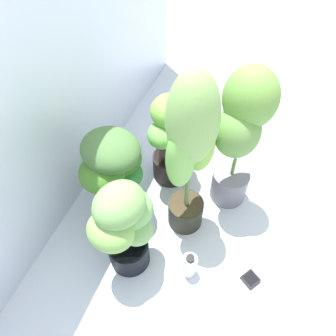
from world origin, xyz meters
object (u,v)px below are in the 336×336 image
object	(u,v)px
potted_plant_center	(190,149)
potted_plant_back_center	(114,170)
potted_plant_back_left	(124,226)
hygrometer_box	(250,279)
potted_plant_front_right	(240,133)
nutrient_bottle	(189,265)
potted_plant_back_right	(172,138)

from	to	relation	value
potted_plant_center	potted_plant_back_center	bearing A→B (deg)	97.80
potted_plant_back_left	potted_plant_center	distance (m)	0.48
potted_plant_back_left	hygrometer_box	distance (m)	0.76
potted_plant_front_right	nutrient_bottle	distance (m)	0.74
potted_plant_back_center	hygrometer_box	bearing A→B (deg)	-101.78
potted_plant_back_left	potted_plant_front_right	xyz separation A→B (m)	(0.60, -0.39, 0.19)
potted_plant_back_left	potted_plant_back_center	xyz separation A→B (m)	(0.29, 0.20, -0.00)
potted_plant_center	potted_plant_back_center	distance (m)	0.48
hygrometer_box	nutrient_bottle	distance (m)	0.34
potted_plant_back_right	potted_plant_front_right	size ratio (longest dim) A/B	0.69
potted_plant_back_left	potted_plant_center	size ratio (longest dim) A/B	0.61
potted_plant_front_right	potted_plant_center	bearing A→B (deg)	143.08
potted_plant_back_right	hygrometer_box	xyz separation A→B (m)	(-0.54, -0.65, -0.34)
potted_plant_front_right	nutrient_bottle	world-z (taller)	potted_plant_front_right
potted_plant_center	potted_plant_front_right	bearing A→B (deg)	-36.92
potted_plant_back_left	potted_plant_back_right	bearing A→B (deg)	-0.50
potted_plant_front_right	potted_plant_back_right	bearing A→B (deg)	82.23
potted_plant_front_right	nutrient_bottle	xyz separation A→B (m)	(-0.56, 0.07, -0.49)
potted_plant_back_right	hygrometer_box	world-z (taller)	potted_plant_back_right
potted_plant_front_right	hygrometer_box	xyz separation A→B (m)	(-0.48, -0.26, -0.56)
potted_plant_back_right	nutrient_bottle	size ratio (longest dim) A/B	3.60
potted_plant_back_right	nutrient_bottle	world-z (taller)	potted_plant_back_right
potted_plant_center	hygrometer_box	bearing A→B (deg)	-117.37
potted_plant_center	hygrometer_box	distance (m)	0.80
potted_plant_back_right	potted_plant_back_left	bearing A→B (deg)	179.50
potted_plant_back_center	hygrometer_box	size ratio (longest dim) A/B	5.55
potted_plant_back_left	hygrometer_box	size ratio (longest dim) A/B	5.86
nutrient_bottle	potted_plant_back_right	bearing A→B (deg)	27.71
potted_plant_center	potted_plant_front_right	distance (m)	0.32
potted_plant_back_right	nutrient_bottle	bearing A→B (deg)	-152.29
hygrometer_box	nutrient_bottle	size ratio (longest dim) A/B	0.61
potted_plant_center	nutrient_bottle	size ratio (longest dim) A/B	5.85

